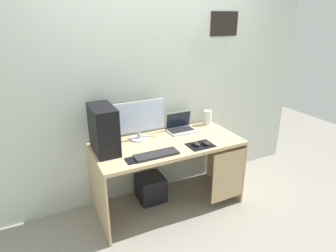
{
  "coord_description": "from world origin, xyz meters",
  "views": [
    {
      "loc": [
        -1.18,
        -2.39,
        1.95
      ],
      "look_at": [
        0.0,
        0.0,
        0.93
      ],
      "focal_mm": 30.56,
      "sensor_mm": 36.0,
      "label": 1
    }
  ],
  "objects_px": {
    "pc_tower": "(104,129)",
    "keyboard": "(156,155)",
    "monitor": "(139,120)",
    "mouse_left": "(196,144)",
    "laptop": "(181,127)",
    "speaker": "(207,117)",
    "cell_phone": "(130,161)",
    "subwoofer": "(151,188)",
    "mouse_right": "(206,143)"
  },
  "relations": [
    {
      "from": "pc_tower",
      "to": "laptop",
      "type": "relative_size",
      "value": 1.41
    },
    {
      "from": "mouse_right",
      "to": "keyboard",
      "type": "bearing_deg",
      "value": 179.47
    },
    {
      "from": "pc_tower",
      "to": "monitor",
      "type": "bearing_deg",
      "value": 17.1
    },
    {
      "from": "pc_tower",
      "to": "speaker",
      "type": "distance_m",
      "value": 1.3
    },
    {
      "from": "cell_phone",
      "to": "subwoofer",
      "type": "distance_m",
      "value": 0.79
    },
    {
      "from": "monitor",
      "to": "mouse_left",
      "type": "distance_m",
      "value": 0.63
    },
    {
      "from": "laptop",
      "to": "pc_tower",
      "type": "bearing_deg",
      "value": -171.01
    },
    {
      "from": "mouse_left",
      "to": "cell_phone",
      "type": "bearing_deg",
      "value": -178.68
    },
    {
      "from": "pc_tower",
      "to": "cell_phone",
      "type": "distance_m",
      "value": 0.4
    },
    {
      "from": "monitor",
      "to": "subwoofer",
      "type": "height_order",
      "value": "monitor"
    },
    {
      "from": "cell_phone",
      "to": "pc_tower",
      "type": "bearing_deg",
      "value": 115.52
    },
    {
      "from": "pc_tower",
      "to": "keyboard",
      "type": "xyz_separation_m",
      "value": [
        0.4,
        -0.31,
        -0.21
      ]
    },
    {
      "from": "laptop",
      "to": "speaker",
      "type": "bearing_deg",
      "value": 5.56
    },
    {
      "from": "cell_phone",
      "to": "subwoofer",
      "type": "relative_size",
      "value": 0.45
    },
    {
      "from": "pc_tower",
      "to": "mouse_left",
      "type": "relative_size",
      "value": 4.64
    },
    {
      "from": "mouse_left",
      "to": "monitor",
      "type": "bearing_deg",
      "value": 137.28
    },
    {
      "from": "laptop",
      "to": "monitor",
      "type": "bearing_deg",
      "value": -177.63
    },
    {
      "from": "keyboard",
      "to": "pc_tower",
      "type": "bearing_deg",
      "value": 142.19
    },
    {
      "from": "speaker",
      "to": "subwoofer",
      "type": "bearing_deg",
      "value": -172.44
    },
    {
      "from": "monitor",
      "to": "keyboard",
      "type": "distance_m",
      "value": 0.48
    },
    {
      "from": "pc_tower",
      "to": "speaker",
      "type": "height_order",
      "value": "pc_tower"
    },
    {
      "from": "pc_tower",
      "to": "keyboard",
      "type": "distance_m",
      "value": 0.55
    },
    {
      "from": "pc_tower",
      "to": "keyboard",
      "type": "height_order",
      "value": "pc_tower"
    },
    {
      "from": "pc_tower",
      "to": "subwoofer",
      "type": "height_order",
      "value": "pc_tower"
    },
    {
      "from": "mouse_right",
      "to": "cell_phone",
      "type": "relative_size",
      "value": 0.74
    },
    {
      "from": "monitor",
      "to": "cell_phone",
      "type": "xyz_separation_m",
      "value": [
        -0.25,
        -0.43,
        -0.21
      ]
    },
    {
      "from": "monitor",
      "to": "keyboard",
      "type": "height_order",
      "value": "monitor"
    },
    {
      "from": "laptop",
      "to": "mouse_right",
      "type": "relative_size",
      "value": 3.3
    },
    {
      "from": "keyboard",
      "to": "speaker",
      "type": "bearing_deg",
      "value": 28.9
    },
    {
      "from": "pc_tower",
      "to": "laptop",
      "type": "xyz_separation_m",
      "value": [
        0.9,
        0.14,
        -0.18
      ]
    },
    {
      "from": "mouse_left",
      "to": "subwoofer",
      "type": "xyz_separation_m",
      "value": [
        -0.35,
        0.36,
        -0.62
      ]
    },
    {
      "from": "pc_tower",
      "to": "monitor",
      "type": "height_order",
      "value": "pc_tower"
    },
    {
      "from": "keyboard",
      "to": "cell_phone",
      "type": "xyz_separation_m",
      "value": [
        -0.25,
        0.0,
        -0.01
      ]
    },
    {
      "from": "mouse_left",
      "to": "cell_phone",
      "type": "distance_m",
      "value": 0.69
    },
    {
      "from": "monitor",
      "to": "cell_phone",
      "type": "distance_m",
      "value": 0.54
    },
    {
      "from": "keyboard",
      "to": "mouse_left",
      "type": "distance_m",
      "value": 0.44
    },
    {
      "from": "cell_phone",
      "to": "mouse_right",
      "type": "bearing_deg",
      "value": -0.65
    },
    {
      "from": "subwoofer",
      "to": "laptop",
      "type": "bearing_deg",
      "value": 9.41
    },
    {
      "from": "monitor",
      "to": "speaker",
      "type": "xyz_separation_m",
      "value": [
        0.89,
        0.06,
        -0.13
      ]
    },
    {
      "from": "mouse_right",
      "to": "subwoofer",
      "type": "relative_size",
      "value": 0.34
    },
    {
      "from": "mouse_left",
      "to": "mouse_right",
      "type": "height_order",
      "value": "same"
    },
    {
      "from": "speaker",
      "to": "keyboard",
      "type": "height_order",
      "value": "speaker"
    },
    {
      "from": "monitor",
      "to": "subwoofer",
      "type": "distance_m",
      "value": 0.83
    },
    {
      "from": "laptop",
      "to": "mouse_left",
      "type": "distance_m",
      "value": 0.44
    },
    {
      "from": "speaker",
      "to": "mouse_left",
      "type": "bearing_deg",
      "value": -133.41
    },
    {
      "from": "mouse_left",
      "to": "subwoofer",
      "type": "distance_m",
      "value": 0.8
    },
    {
      "from": "keyboard",
      "to": "mouse_right",
      "type": "distance_m",
      "value": 0.54
    },
    {
      "from": "subwoofer",
      "to": "keyboard",
      "type": "bearing_deg",
      "value": -103.54
    },
    {
      "from": "keyboard",
      "to": "mouse_right",
      "type": "relative_size",
      "value": 4.38
    },
    {
      "from": "monitor",
      "to": "mouse_right",
      "type": "height_order",
      "value": "monitor"
    }
  ]
}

